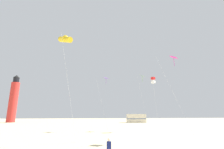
{
  "coord_description": "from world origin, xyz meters",
  "views": [
    {
      "loc": [
        -2.87,
        -7.31,
        2.98
      ],
      "look_at": [
        -0.97,
        8.37,
        6.8
      ],
      "focal_mm": 25.91,
      "sensor_mm": 36.0,
      "label": 1
    }
  ],
  "objects_px": {
    "kite_diamond_lime": "(142,78)",
    "kite_diamond_magenta": "(174,60)",
    "kite_flyer_standing": "(109,146)",
    "kite_box_scarlet": "(153,80)",
    "kite_diamond_violet": "(106,80)",
    "lighthouse_distant": "(13,100)",
    "kite_tube_gold": "(65,39)",
    "rv_van_cream": "(136,118)"
  },
  "relations": [
    {
      "from": "kite_diamond_lime",
      "to": "kite_diamond_magenta",
      "type": "bearing_deg",
      "value": -88.3
    },
    {
      "from": "kite_diamond_magenta",
      "to": "kite_diamond_lime",
      "type": "bearing_deg",
      "value": 91.7
    },
    {
      "from": "kite_flyer_standing",
      "to": "kite_box_scarlet",
      "type": "relative_size",
      "value": 0.12
    },
    {
      "from": "kite_flyer_standing",
      "to": "kite_box_scarlet",
      "type": "height_order",
      "value": "kite_box_scarlet"
    },
    {
      "from": "kite_box_scarlet",
      "to": "kite_diamond_violet",
      "type": "bearing_deg",
      "value": 167.87
    },
    {
      "from": "kite_diamond_magenta",
      "to": "lighthouse_distant",
      "type": "relative_size",
      "value": 0.61
    },
    {
      "from": "kite_diamond_magenta",
      "to": "kite_box_scarlet",
      "type": "height_order",
      "value": "kite_diamond_magenta"
    },
    {
      "from": "kite_flyer_standing",
      "to": "kite_tube_gold",
      "type": "height_order",
      "value": "kite_tube_gold"
    },
    {
      "from": "kite_flyer_standing",
      "to": "kite_diamond_magenta",
      "type": "distance_m",
      "value": 13.88
    },
    {
      "from": "kite_diamond_lime",
      "to": "kite_diamond_violet",
      "type": "bearing_deg",
      "value": -178.96
    },
    {
      "from": "kite_flyer_standing",
      "to": "rv_van_cream",
      "type": "height_order",
      "value": "rv_van_cream"
    },
    {
      "from": "kite_diamond_lime",
      "to": "kite_box_scarlet",
      "type": "distance_m",
      "value": 2.63
    },
    {
      "from": "kite_tube_gold",
      "to": "kite_diamond_magenta",
      "type": "bearing_deg",
      "value": -0.8
    },
    {
      "from": "kite_flyer_standing",
      "to": "kite_box_scarlet",
      "type": "xyz_separation_m",
      "value": [
        9.99,
        15.79,
        8.5
      ]
    },
    {
      "from": "kite_flyer_standing",
      "to": "lighthouse_distant",
      "type": "relative_size",
      "value": 0.07
    },
    {
      "from": "kite_diamond_violet",
      "to": "kite_tube_gold",
      "type": "relative_size",
      "value": 0.79
    },
    {
      "from": "kite_diamond_magenta",
      "to": "kite_box_scarlet",
      "type": "distance_m",
      "value": 10.21
    },
    {
      "from": "kite_diamond_magenta",
      "to": "lighthouse_distant",
      "type": "distance_m",
      "value": 57.74
    },
    {
      "from": "kite_diamond_violet",
      "to": "rv_van_cream",
      "type": "xyz_separation_m",
      "value": [
        12.66,
        25.18,
        -7.91
      ]
    },
    {
      "from": "kite_diamond_lime",
      "to": "rv_van_cream",
      "type": "bearing_deg",
      "value": 78.12
    },
    {
      "from": "kite_diamond_magenta",
      "to": "kite_flyer_standing",
      "type": "bearing_deg",
      "value": -147.55
    },
    {
      "from": "kite_flyer_standing",
      "to": "kite_tube_gold",
      "type": "xyz_separation_m",
      "value": [
        -4.85,
        5.85,
        11.25
      ]
    },
    {
      "from": "kite_diamond_lime",
      "to": "kite_box_scarlet",
      "type": "relative_size",
      "value": 1.09
    },
    {
      "from": "kite_diamond_violet",
      "to": "kite_box_scarlet",
      "type": "bearing_deg",
      "value": -12.13
    },
    {
      "from": "kite_tube_gold",
      "to": "kite_diamond_violet",
      "type": "bearing_deg",
      "value": 63.1
    },
    {
      "from": "lighthouse_distant",
      "to": "rv_van_cream",
      "type": "relative_size",
      "value": 2.57
    },
    {
      "from": "kite_box_scarlet",
      "to": "rv_van_cream",
      "type": "relative_size",
      "value": 1.48
    },
    {
      "from": "kite_flyer_standing",
      "to": "kite_diamond_violet",
      "type": "xyz_separation_m",
      "value": [
        1.15,
        17.69,
        8.69
      ]
    },
    {
      "from": "kite_diamond_magenta",
      "to": "kite_box_scarlet",
      "type": "bearing_deg",
      "value": 83.84
    },
    {
      "from": "kite_tube_gold",
      "to": "lighthouse_distant",
      "type": "relative_size",
      "value": 0.75
    },
    {
      "from": "kite_diamond_lime",
      "to": "kite_tube_gold",
      "type": "xyz_separation_m",
      "value": [
        -13.39,
        -11.98,
        1.94
      ]
    },
    {
      "from": "kite_tube_gold",
      "to": "lighthouse_distant",
      "type": "height_order",
      "value": "lighthouse_distant"
    },
    {
      "from": "kite_diamond_violet",
      "to": "kite_box_scarlet",
      "type": "relative_size",
      "value": 1.02
    },
    {
      "from": "kite_tube_gold",
      "to": "lighthouse_distant",
      "type": "bearing_deg",
      "value": 119.56
    },
    {
      "from": "kite_flyer_standing",
      "to": "rv_van_cream",
      "type": "bearing_deg",
      "value": -100.02
    },
    {
      "from": "kite_diamond_violet",
      "to": "kite_box_scarlet",
      "type": "height_order",
      "value": "kite_diamond_violet"
    },
    {
      "from": "kite_box_scarlet",
      "to": "rv_van_cream",
      "type": "xyz_separation_m",
      "value": [
        3.82,
        27.08,
        -7.72
      ]
    },
    {
      "from": "kite_diamond_lime",
      "to": "kite_tube_gold",
      "type": "height_order",
      "value": "kite_tube_gold"
    },
    {
      "from": "kite_diamond_lime",
      "to": "kite_box_scarlet",
      "type": "bearing_deg",
      "value": -54.43
    },
    {
      "from": "lighthouse_distant",
      "to": "kite_diamond_magenta",
      "type": "bearing_deg",
      "value": -48.57
    },
    {
      "from": "kite_diamond_magenta",
      "to": "rv_van_cream",
      "type": "xyz_separation_m",
      "value": [
        4.91,
        37.21,
        -8.25
      ]
    },
    {
      "from": "rv_van_cream",
      "to": "kite_box_scarlet",
      "type": "bearing_deg",
      "value": -95.39
    }
  ]
}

